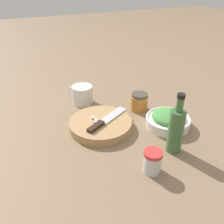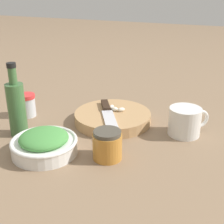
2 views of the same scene
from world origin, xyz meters
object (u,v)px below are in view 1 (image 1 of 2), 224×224
at_px(garlic_cloves, 95,120).
at_px(spice_jar, 153,161).
at_px(cutting_board, 101,124).
at_px(herb_bowl, 168,120).
at_px(coffee_mug, 82,95).
at_px(chef_knife, 105,120).
at_px(honey_jar, 139,102).
at_px(oil_bottle, 176,129).

relative_size(garlic_cloves, spice_jar, 0.82).
bearing_deg(spice_jar, cutting_board, -168.11).
xyz_separation_m(herb_bowl, spice_jar, (0.19, -0.18, 0.01)).
distance_m(cutting_board, garlic_cloves, 0.03).
distance_m(garlic_cloves, coffee_mug, 0.22).
relative_size(chef_knife, spice_jar, 2.67).
relative_size(herb_bowl, spice_jar, 2.30).
xyz_separation_m(cutting_board, spice_jar, (0.28, 0.06, 0.02)).
xyz_separation_m(cutting_board, honey_jar, (-0.07, 0.20, 0.02)).
bearing_deg(spice_jar, chef_knife, -170.74).
distance_m(herb_bowl, spice_jar, 0.26).
xyz_separation_m(coffee_mug, honey_jar, (0.16, 0.20, -0.00)).
height_order(coffee_mug, honey_jar, coffee_mug).
distance_m(garlic_cloves, oil_bottle, 0.30).
relative_size(spice_jar, coffee_mug, 0.68).
relative_size(herb_bowl, coffee_mug, 1.57).
xyz_separation_m(cutting_board, oil_bottle, (0.22, 0.18, 0.07)).
relative_size(cutting_board, chef_knife, 1.20).
height_order(garlic_cloves, oil_bottle, oil_bottle).
height_order(chef_knife, garlic_cloves, garlic_cloves).
xyz_separation_m(honey_jar, oil_bottle, (0.29, -0.03, 0.05)).
height_order(chef_knife, herb_bowl, herb_bowl).
bearing_deg(herb_bowl, cutting_board, -110.52).
xyz_separation_m(cutting_board, coffee_mug, (-0.22, -0.00, 0.02)).
bearing_deg(chef_knife, herb_bowl, 40.55).
bearing_deg(oil_bottle, cutting_board, -141.15).
relative_size(cutting_board, garlic_cloves, 3.89).
xyz_separation_m(garlic_cloves, oil_bottle, (0.22, 0.20, 0.04)).
bearing_deg(garlic_cloves, cutting_board, 86.78).
xyz_separation_m(coffee_mug, oil_bottle, (0.44, 0.18, 0.04)).
relative_size(chef_knife, coffee_mug, 1.82).
relative_size(spice_jar, honey_jar, 0.99).
distance_m(cutting_board, coffee_mug, 0.22).
relative_size(garlic_cloves, honey_jar, 0.81).
bearing_deg(spice_jar, coffee_mug, -173.17).
height_order(garlic_cloves, honey_jar, honey_jar).
relative_size(herb_bowl, oil_bottle, 0.81).
xyz_separation_m(garlic_cloves, coffee_mug, (-0.22, 0.02, 0.00)).
bearing_deg(oil_bottle, garlic_cloves, -138.33).
xyz_separation_m(chef_knife, honey_jar, (-0.08, 0.19, 0.00)).
distance_m(garlic_cloves, spice_jar, 0.29).
height_order(chef_knife, spice_jar, spice_jar).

